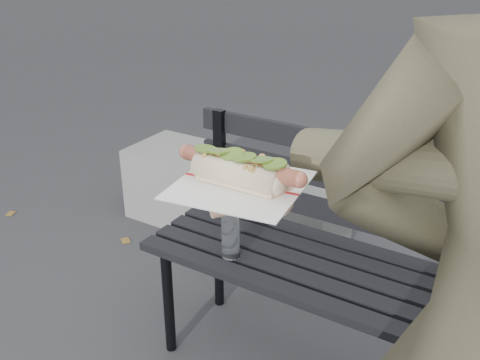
# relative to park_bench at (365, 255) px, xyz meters

# --- Properties ---
(park_bench) EXTENTS (1.50, 0.44, 0.88)m
(park_bench) POSITION_rel_park_bench_xyz_m (0.00, 0.00, 0.00)
(park_bench) COLOR black
(park_bench) RESTS_ON ground
(concrete_block) EXTENTS (1.20, 0.40, 0.40)m
(concrete_block) POSITION_rel_park_bench_xyz_m (-0.96, 0.68, -0.32)
(concrete_block) COLOR slate
(concrete_block) RESTS_ON ground
(held_hotdog) EXTENTS (0.64, 0.32, 0.20)m
(held_hotdog) POSITION_rel_park_bench_xyz_m (0.27, -0.82, 0.68)
(held_hotdog) COLOR #423E2C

